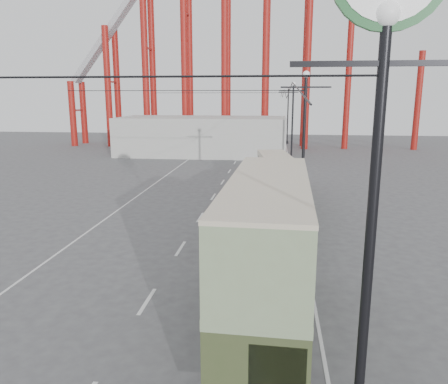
# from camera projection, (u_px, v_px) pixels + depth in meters

# --- Properties ---
(ground) EXTENTS (160.00, 160.00, 0.00)m
(ground) POSITION_uv_depth(u_px,v_px,m) (141.00, 365.00, 12.85)
(ground) COLOR #4B4A4D
(ground) RESTS_ON ground
(road_markings) EXTENTS (12.52, 120.00, 0.01)m
(road_markings) POSITION_uv_depth(u_px,v_px,m) (211.00, 204.00, 32.05)
(road_markings) COLOR silver
(road_markings) RESTS_ON ground
(lamp_post_near) EXTENTS (3.20, 0.44, 10.80)m
(lamp_post_near) POSITION_uv_depth(u_px,v_px,m) (382.00, 90.00, 7.60)
(lamp_post_near) COLOR black
(lamp_post_near) RESTS_ON ground
(lamp_post_mid) EXTENTS (3.20, 0.44, 9.32)m
(lamp_post_mid) POSITION_uv_depth(u_px,v_px,m) (304.00, 144.00, 28.65)
(lamp_post_mid) COLOR black
(lamp_post_mid) RESTS_ON ground
(lamp_post_far) EXTENTS (3.20, 0.44, 9.32)m
(lamp_post_far) POSITION_uv_depth(u_px,v_px,m) (292.00, 123.00, 49.98)
(lamp_post_far) COLOR black
(lamp_post_far) RESTS_ON ground
(lamp_post_distant) EXTENTS (3.20, 0.44, 9.32)m
(lamp_post_distant) POSITION_uv_depth(u_px,v_px,m) (288.00, 115.00, 71.31)
(lamp_post_distant) COLOR black
(lamp_post_distant) RESTS_ON ground
(fairground_shed) EXTENTS (22.00, 10.00, 5.00)m
(fairground_shed) POSITION_uv_depth(u_px,v_px,m) (203.00, 136.00, 58.58)
(fairground_shed) COLOR #ACACA7
(fairground_shed) RESTS_ON ground
(double_decker_bus) EXTENTS (2.75, 9.80, 5.23)m
(double_decker_bus) POSITION_uv_depth(u_px,v_px,m) (267.00, 249.00, 14.06)
(double_decker_bus) COLOR #384525
(double_decker_bus) RESTS_ON ground
(single_decker_green) EXTENTS (4.02, 12.00, 3.33)m
(single_decker_green) POSITION_uv_depth(u_px,v_px,m) (271.00, 198.00, 25.79)
(single_decker_green) COLOR gray
(single_decker_green) RESTS_ON ground
(single_decker_cream) EXTENTS (3.66, 9.66, 2.93)m
(single_decker_cream) POSITION_uv_depth(u_px,v_px,m) (277.00, 172.00, 35.81)
(single_decker_cream) COLOR beige
(single_decker_cream) RESTS_ON ground
(pedestrian) EXTENTS (0.79, 0.74, 1.81)m
(pedestrian) POSITION_uv_depth(u_px,v_px,m) (225.00, 244.00, 20.68)
(pedestrian) COLOR black
(pedestrian) RESTS_ON ground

